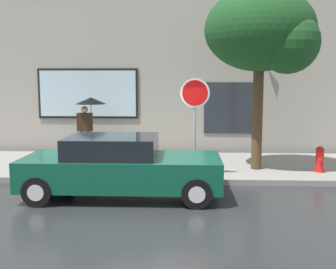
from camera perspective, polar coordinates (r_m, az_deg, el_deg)
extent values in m
plane|color=#282B2D|center=(9.65, -2.10, -8.47)|extent=(60.00, 60.00, 0.00)
cube|color=gray|center=(12.54, -1.02, -4.38)|extent=(20.00, 4.00, 0.15)
cube|color=#9E998E|center=(14.80, -0.46, 10.75)|extent=(20.00, 0.40, 7.00)
cube|color=black|center=(14.94, -11.05, 5.61)|extent=(3.58, 0.06, 1.77)
cube|color=silver|center=(14.91, -11.08, 5.60)|extent=(3.42, 0.03, 1.61)
cube|color=#262B33|center=(14.65, 8.55, 3.66)|extent=(1.80, 0.04, 1.80)
cone|color=#99999E|center=(14.71, 14.21, 8.99)|extent=(0.22, 0.24, 0.24)
cube|color=#0F4C38|center=(9.50, -6.38, -5.06)|extent=(4.47, 1.80, 0.67)
cube|color=black|center=(9.43, -7.77, -1.65)|extent=(2.01, 1.58, 0.47)
cylinder|color=black|center=(10.26, 3.76, -5.67)|extent=(0.64, 0.22, 0.64)
cylinder|color=silver|center=(10.26, 3.76, -5.67)|extent=(0.35, 0.24, 0.35)
cylinder|color=black|center=(8.66, 4.01, -8.16)|extent=(0.64, 0.22, 0.64)
cylinder|color=silver|center=(8.66, 4.01, -8.16)|extent=(0.35, 0.24, 0.35)
cylinder|color=black|center=(10.72, -14.66, -5.33)|extent=(0.64, 0.22, 0.64)
cylinder|color=silver|center=(10.72, -14.66, -5.33)|extent=(0.35, 0.24, 0.35)
cylinder|color=black|center=(9.20, -17.69, -7.55)|extent=(0.64, 0.22, 0.64)
cylinder|color=silver|center=(9.20, -17.69, -7.55)|extent=(0.35, 0.24, 0.35)
cylinder|color=red|center=(12.11, 20.30, -3.48)|extent=(0.22, 0.22, 0.60)
sphere|color=#AD1814|center=(12.06, 20.36, -2.08)|extent=(0.23, 0.23, 0.23)
cylinder|color=#AD1814|center=(11.95, 20.54, -3.48)|extent=(0.09, 0.12, 0.09)
cylinder|color=#AD1814|center=(12.25, 20.08, -3.20)|extent=(0.09, 0.12, 0.09)
cylinder|color=red|center=(12.16, 20.24, -4.72)|extent=(0.30, 0.30, 0.06)
cylinder|color=black|center=(14.03, -11.84, -1.22)|extent=(0.14, 0.14, 0.84)
cylinder|color=black|center=(13.97, -10.96, -1.23)|extent=(0.14, 0.14, 0.84)
cube|color=black|center=(13.91, -11.48, 1.72)|extent=(0.49, 0.22, 0.60)
sphere|color=tan|center=(13.88, -11.52, 3.41)|extent=(0.23, 0.23, 0.23)
cylinder|color=#4C4C51|center=(13.84, -10.61, 2.75)|extent=(0.02, 0.02, 0.90)
cone|color=black|center=(13.81, -10.66, 4.64)|extent=(1.01, 1.01, 0.22)
cylinder|color=#4C3823|center=(11.85, 12.31, 2.59)|extent=(0.29, 0.29, 3.06)
ellipsoid|color=#19471E|center=(11.89, 12.64, 14.04)|extent=(3.05, 2.59, 2.29)
sphere|color=#19471E|center=(11.62, 16.33, 12.19)|extent=(1.68, 1.68, 1.68)
cylinder|color=gray|center=(10.74, 3.72, 0.88)|extent=(0.07, 0.07, 2.54)
cylinder|color=white|center=(10.64, 3.76, 5.79)|extent=(0.76, 0.02, 0.76)
cylinder|color=red|center=(10.62, 3.77, 5.79)|extent=(0.66, 0.02, 0.66)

